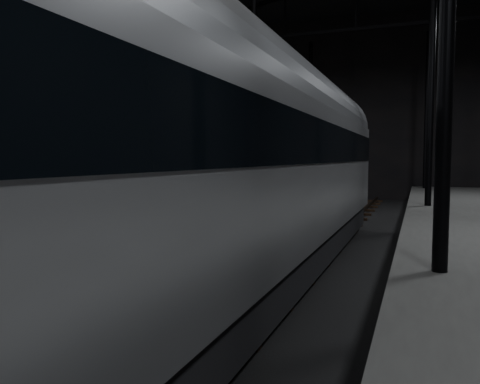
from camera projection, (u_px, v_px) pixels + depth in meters
The scene contains 6 objects.
ground at pixel (287, 263), 13.23m from camera, with size 44.00×44.00×0.00m, color black.
platform_left at pixel (73, 231), 15.87m from camera, with size 9.00×43.80×1.00m, color #52524F.
tactile_strip at pixel (184, 222), 14.31m from camera, with size 0.50×43.80×0.01m, color olive.
track at pixel (287, 260), 13.22m from camera, with size 2.40×43.00×0.24m.
train at pixel (252, 155), 10.24m from camera, with size 3.04×20.34×5.44m.
woman at pixel (135, 192), 15.84m from camera, with size 0.59×0.39×1.62m, color #8F7558.
Camera 1 is at (3.42, -12.66, 2.96)m, focal length 35.00 mm.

